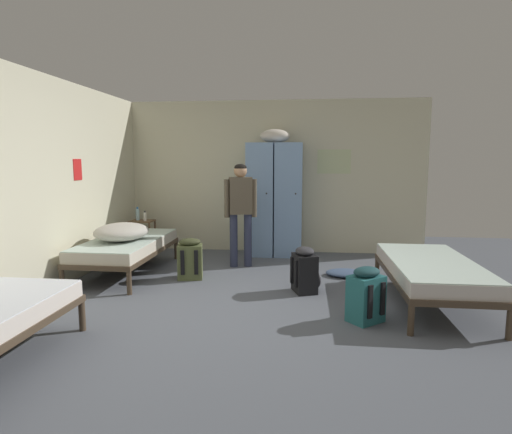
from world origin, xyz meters
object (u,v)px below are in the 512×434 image
(person_traveler, at_px, (241,205))
(water_bottle, at_px, (138,214))
(clothes_pile_denim, at_px, (346,273))
(lotion_bottle, at_px, (145,216))
(bed_right, at_px, (431,270))
(bed_left_rear, at_px, (127,246))
(locker_bank, at_px, (275,197))
(bedding_heap, at_px, (122,232))
(backpack_teal, at_px, (365,296))
(backpack_black, at_px, (305,271))
(shelf_unit, at_px, (142,234))
(backpack_olive, at_px, (190,259))

(person_traveler, bearing_deg, water_bottle, 160.08)
(clothes_pile_denim, bearing_deg, lotion_bottle, 163.15)
(bed_right, xyz_separation_m, bed_left_rear, (-3.85, 0.83, 0.00))
(bed_left_rear, relative_size, person_traveler, 1.25)
(locker_bank, height_order, bedding_heap, locker_bank)
(backpack_teal, bearing_deg, clothes_pile_denim, 90.75)
(bedding_heap, bearing_deg, locker_bank, 37.32)
(lotion_bottle, bearing_deg, backpack_black, -33.28)
(shelf_unit, height_order, backpack_olive, shelf_unit)
(backpack_black, bearing_deg, water_bottle, 147.27)
(locker_bank, relative_size, bed_left_rear, 1.09)
(lotion_bottle, bearing_deg, water_bottle, 158.20)
(bed_right, xyz_separation_m, backpack_olive, (-2.90, 0.67, -0.12))
(bed_right, bearing_deg, bedding_heap, 169.32)
(shelf_unit, distance_m, backpack_olive, 1.83)
(person_traveler, xyz_separation_m, backpack_teal, (1.54, -2.01, -0.66))
(lotion_bottle, height_order, backpack_teal, lotion_bottle)
(bed_right, height_order, water_bottle, water_bottle)
(bed_right, relative_size, backpack_black, 3.45)
(shelf_unit, bearing_deg, bed_right, -26.54)
(bedding_heap, height_order, backpack_black, bedding_heap)
(backpack_teal, xyz_separation_m, clothes_pile_denim, (-0.02, 1.65, -0.22))
(bed_right, bearing_deg, water_bottle, 153.68)
(bedding_heap, height_order, person_traveler, person_traveler)
(shelf_unit, xyz_separation_m, bed_right, (4.10, -2.05, 0.04))
(shelf_unit, bearing_deg, backpack_olive, -48.93)
(shelf_unit, bearing_deg, water_bottle, 165.96)
(shelf_unit, bearing_deg, backpack_black, -33.19)
(person_traveler, relative_size, water_bottle, 6.79)
(shelf_unit, relative_size, bedding_heap, 0.69)
(bed_right, relative_size, backpack_olive, 3.45)
(locker_bank, xyz_separation_m, bed_right, (1.89, -2.24, -0.59))
(person_traveler, height_order, lotion_bottle, person_traveler)
(locker_bank, distance_m, backpack_black, 2.16)
(person_traveler, height_order, water_bottle, person_traveler)
(clothes_pile_denim, bearing_deg, water_bottle, 162.92)
(shelf_unit, bearing_deg, clothes_pile_denim, -17.15)
(bed_left_rear, height_order, backpack_black, backpack_black)
(backpack_teal, xyz_separation_m, backpack_black, (-0.58, 0.88, 0.00))
(person_traveler, distance_m, backpack_black, 1.62)
(bedding_heap, height_order, backpack_olive, bedding_heap)
(backpack_olive, bearing_deg, lotion_bottle, 130.21)
(bed_left_rear, relative_size, lotion_bottle, 11.26)
(locker_bank, height_order, backpack_black, locker_bank)
(locker_bank, xyz_separation_m, shelf_unit, (-2.21, -0.19, -0.62))
(shelf_unit, relative_size, lotion_bottle, 3.38)
(backpack_teal, distance_m, clothes_pile_denim, 1.66)
(backpack_black, bearing_deg, person_traveler, 130.10)
(backpack_teal, distance_m, backpack_black, 1.05)
(locker_bank, distance_m, clothes_pile_denim, 1.86)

